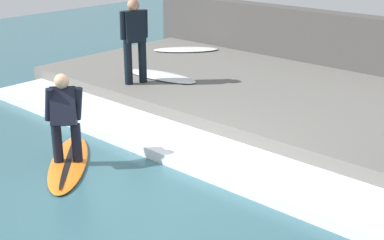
{
  "coord_description": "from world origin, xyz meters",
  "views": [
    {
      "loc": [
        -4.61,
        -4.88,
        3.41
      ],
      "look_at": [
        0.84,
        0.0,
        0.7
      ],
      "focal_mm": 50.0,
      "sensor_mm": 36.0,
      "label": 1
    }
  ],
  "objects_px": {
    "surfboard_riding": "(69,163)",
    "surfboard_waiting_far": "(162,76)",
    "surfer_waiting_far": "(134,37)",
    "surfboard_spare": "(186,50)",
    "surfer_riding": "(64,114)"
  },
  "relations": [
    {
      "from": "surfer_waiting_far",
      "to": "surfboard_waiting_far",
      "type": "xyz_separation_m",
      "value": [
        0.64,
        -0.1,
        -0.91
      ]
    },
    {
      "from": "surfboard_riding",
      "to": "surfboard_waiting_far",
      "type": "relative_size",
      "value": 1.08
    },
    {
      "from": "surfer_waiting_far",
      "to": "surfer_riding",
      "type": "bearing_deg",
      "value": -151.56
    },
    {
      "from": "surfer_riding",
      "to": "surfboard_waiting_far",
      "type": "distance_m",
      "value": 3.69
    },
    {
      "from": "surfboard_riding",
      "to": "surfboard_waiting_far",
      "type": "height_order",
      "value": "surfboard_waiting_far"
    },
    {
      "from": "surfer_waiting_far",
      "to": "surfboard_spare",
      "type": "distance_m",
      "value": 3.18
    },
    {
      "from": "surfboard_riding",
      "to": "surfboard_spare",
      "type": "xyz_separation_m",
      "value": [
        5.55,
        2.7,
        0.38
      ]
    },
    {
      "from": "surfboard_riding",
      "to": "surfer_riding",
      "type": "xyz_separation_m",
      "value": [
        -0.0,
        0.0,
        0.77
      ]
    },
    {
      "from": "surfboard_waiting_far",
      "to": "surfboard_spare",
      "type": "distance_m",
      "value": 2.52
    },
    {
      "from": "surfer_riding",
      "to": "surfer_waiting_far",
      "type": "xyz_separation_m",
      "value": [
        2.75,
        1.49,
        0.51
      ]
    },
    {
      "from": "surfboard_waiting_far",
      "to": "surfer_riding",
      "type": "bearing_deg",
      "value": -157.67
    },
    {
      "from": "surfer_waiting_far",
      "to": "surfboard_riding",
      "type": "bearing_deg",
      "value": -151.56
    },
    {
      "from": "surfer_waiting_far",
      "to": "surfboard_spare",
      "type": "relative_size",
      "value": 1.07
    },
    {
      "from": "surfboard_riding",
      "to": "surfboard_waiting_far",
      "type": "xyz_separation_m",
      "value": [
        3.39,
        1.39,
        0.38
      ]
    },
    {
      "from": "surfboard_riding",
      "to": "surfboard_waiting_far",
      "type": "bearing_deg",
      "value": 22.33
    }
  ]
}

